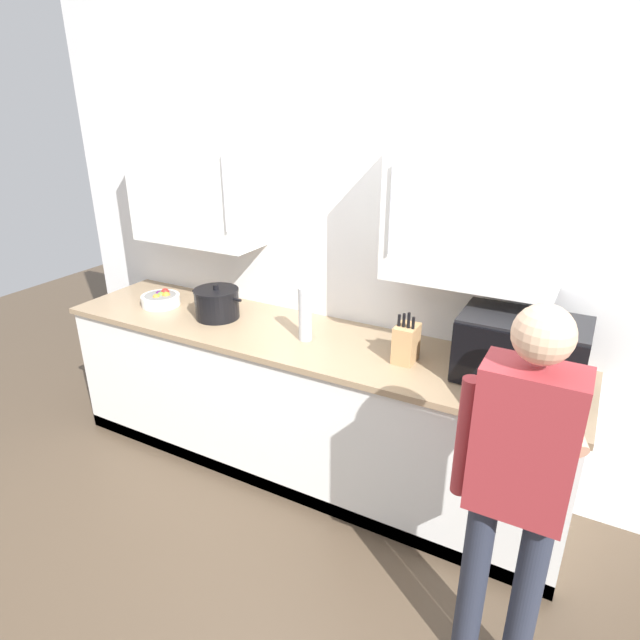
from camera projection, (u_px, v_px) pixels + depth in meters
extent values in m
plane|color=#4C3D2D|center=(231.00, 544.00, 2.90)|extent=(9.55, 9.55, 0.00)
cube|color=white|center=(333.00, 239.00, 3.31)|extent=(4.12, 0.10, 2.84)
cube|color=white|center=(194.00, 185.00, 3.42)|extent=(0.87, 0.32, 0.74)
cylinder|color=#B7BABF|center=(224.00, 194.00, 3.11)|extent=(0.01, 0.01, 0.44)
cube|color=white|center=(475.00, 211.00, 2.64)|extent=(0.87, 0.32, 0.74)
cylinder|color=#B7BABF|center=(390.00, 210.00, 2.66)|extent=(0.01, 0.01, 0.44)
cube|color=white|center=(303.00, 406.00, 3.36)|extent=(3.13, 0.67, 0.89)
cube|color=#937A5B|center=(302.00, 339.00, 3.19)|extent=(3.17, 0.71, 0.03)
cube|color=black|center=(277.00, 487.00, 3.26)|extent=(3.13, 0.04, 0.09)
cube|color=black|center=(521.00, 350.00, 2.62)|extent=(0.59, 0.36, 0.33)
cube|color=beige|center=(503.00, 347.00, 2.65)|extent=(0.39, 0.31, 0.27)
cube|color=black|center=(564.00, 376.00, 2.38)|extent=(0.17, 0.01, 0.31)
cube|color=black|center=(496.00, 361.00, 2.51)|extent=(0.43, 0.03, 0.31)
cube|color=tan|center=(406.00, 344.00, 2.84)|extent=(0.11, 0.15, 0.20)
cylinder|color=black|center=(399.00, 320.00, 2.79)|extent=(0.02, 0.02, 0.06)
cylinder|color=black|center=(404.00, 320.00, 2.78)|extent=(0.02, 0.02, 0.07)
cylinder|color=black|center=(409.00, 320.00, 2.76)|extent=(0.02, 0.02, 0.08)
cylinder|color=black|center=(413.00, 323.00, 2.75)|extent=(0.02, 0.02, 0.06)
cylinder|color=#B7BABF|center=(305.00, 316.00, 3.08)|extent=(0.08, 0.08, 0.29)
cylinder|color=#B7BABF|center=(305.00, 290.00, 3.02)|extent=(0.08, 0.08, 0.03)
cylinder|color=white|center=(161.00, 300.00, 3.63)|extent=(0.25, 0.25, 0.07)
cylinder|color=slate|center=(161.00, 298.00, 3.63)|extent=(0.21, 0.21, 0.04)
sphere|color=orange|center=(166.00, 296.00, 3.62)|extent=(0.05, 0.05, 0.05)
sphere|color=#5B9333|center=(161.00, 295.00, 3.63)|extent=(0.05, 0.05, 0.05)
sphere|color=red|center=(165.00, 293.00, 3.67)|extent=(0.06, 0.06, 0.06)
sphere|color=orange|center=(156.00, 297.00, 3.59)|extent=(0.05, 0.05, 0.05)
sphere|color=#511E5B|center=(159.00, 294.00, 3.66)|extent=(0.04, 0.04, 0.04)
cylinder|color=black|center=(217.00, 305.00, 3.41)|extent=(0.28, 0.28, 0.17)
cylinder|color=black|center=(216.00, 291.00, 3.38)|extent=(0.28, 0.28, 0.02)
cylinder|color=black|center=(216.00, 287.00, 3.37)|extent=(0.04, 0.04, 0.03)
cylinder|color=black|center=(196.00, 291.00, 3.46)|extent=(0.05, 0.02, 0.02)
cylinder|color=black|center=(237.00, 300.00, 3.32)|extent=(0.05, 0.02, 0.02)
cylinder|color=#282D3D|center=(473.00, 581.00, 2.18)|extent=(0.11, 0.11, 0.85)
cylinder|color=#282D3D|center=(525.00, 601.00, 2.09)|extent=(0.11, 0.11, 0.85)
cube|color=maroon|center=(525.00, 441.00, 1.86)|extent=(0.34, 0.20, 0.57)
sphere|color=#DBAD89|center=(544.00, 334.00, 1.70)|extent=(0.20, 0.20, 0.20)
cylinder|color=#DBAD89|center=(551.00, 383.00, 2.00)|extent=(0.34, 0.55, 0.28)
cylinder|color=maroon|center=(466.00, 437.00, 1.97)|extent=(0.07, 0.07, 0.48)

